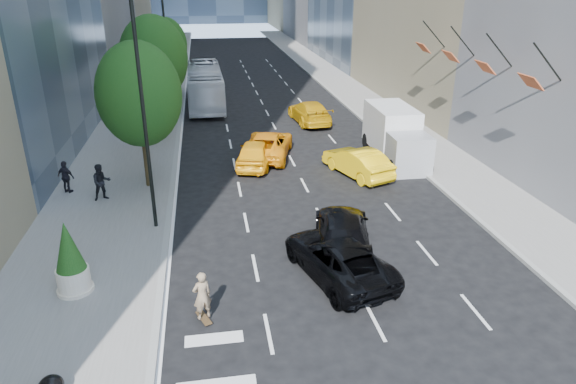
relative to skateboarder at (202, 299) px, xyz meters
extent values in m
plane|color=black|center=(4.50, 3.00, -0.85)|extent=(160.00, 160.00, 0.00)
cube|color=slate|center=(-4.50, 33.00, -0.77)|extent=(6.00, 120.00, 0.15)
cube|color=slate|center=(14.50, 33.00, -0.77)|extent=(4.00, 120.00, 0.15)
cylinder|color=black|center=(-2.00, 7.00, 4.30)|extent=(0.16, 0.16, 10.00)
cylinder|color=black|center=(-2.00, 25.00, 4.30)|extent=(0.16, 0.16, 10.00)
cylinder|color=#2F2412|center=(-2.70, 12.00, 0.88)|extent=(0.30, 0.30, 3.15)
ellipsoid|color=#0F3910|center=(-2.70, 12.00, 4.13)|extent=(4.20, 4.20, 5.25)
cylinder|color=#2F2412|center=(-2.70, 22.00, 0.99)|extent=(0.30, 0.30, 3.38)
ellipsoid|color=#0F3910|center=(-2.70, 22.00, 4.48)|extent=(4.50, 4.50, 5.62)
cylinder|color=#2F2412|center=(-2.70, 35.00, 0.77)|extent=(0.30, 0.30, 2.93)
ellipsoid|color=#0F3910|center=(-2.70, 35.00, 3.79)|extent=(3.90, 3.90, 4.88)
cylinder|color=black|center=(-1.90, 43.00, 1.90)|extent=(0.14, 0.14, 5.20)
imported|color=black|center=(-1.90, 43.00, 3.50)|extent=(2.48, 0.53, 1.00)
cylinder|color=black|center=(15.65, 7.00, 6.00)|extent=(1.75, 0.08, 1.75)
cube|color=#AF4C28|center=(15.00, 7.00, 5.15)|extent=(0.64, 1.30, 0.64)
cylinder|color=black|center=(15.65, 11.00, 6.00)|extent=(1.75, 0.08, 1.75)
cube|color=#AF4C28|center=(15.00, 11.00, 5.15)|extent=(0.64, 1.30, 0.64)
cylinder|color=black|center=(15.65, 15.00, 6.00)|extent=(1.75, 0.08, 1.75)
cube|color=#AF4C28|center=(15.00, 15.00, 5.15)|extent=(0.64, 1.30, 0.64)
cylinder|color=black|center=(15.65, 19.00, 6.00)|extent=(1.75, 0.08, 1.75)
cube|color=#AF4C28|center=(15.00, 19.00, 5.15)|extent=(0.64, 1.30, 0.64)
imported|color=#846D52|center=(0.00, 0.00, 0.00)|extent=(0.72, 0.61, 1.69)
imported|color=black|center=(5.00, 2.00, -0.10)|extent=(3.85, 5.86, 1.50)
imported|color=black|center=(5.70, 4.00, -0.07)|extent=(3.28, 5.70, 1.55)
imported|color=#FFAE0D|center=(3.21, 14.50, -0.06)|extent=(2.91, 4.95, 1.58)
imported|color=yellow|center=(8.70, 12.00, -0.05)|extent=(3.19, 5.10, 1.59)
imported|color=orange|center=(4.16, 16.00, -0.06)|extent=(4.04, 6.16, 1.57)
imported|color=#D2990B|center=(8.32, 23.50, -0.03)|extent=(2.75, 5.82, 1.64)
imported|color=white|center=(0.60, 30.81, 0.84)|extent=(2.93, 12.10, 3.36)
cube|color=silver|center=(11.72, 15.16, 0.94)|extent=(2.41, 4.48, 2.60)
cube|color=gray|center=(11.65, 11.88, 0.26)|extent=(2.26, 1.97, 2.22)
cylinder|color=black|center=(10.63, 11.52, -0.36)|extent=(0.36, 0.97, 0.96)
cylinder|color=black|center=(12.66, 11.47, -0.36)|extent=(0.36, 0.97, 0.96)
cylinder|color=black|center=(10.75, 16.72, -0.36)|extent=(0.36, 0.97, 0.96)
cylinder|color=black|center=(12.77, 16.68, -0.36)|extent=(0.36, 0.97, 0.96)
imported|color=black|center=(-4.77, 10.41, 0.22)|extent=(1.09, 0.97, 1.84)
imported|color=black|center=(-6.70, 11.65, 0.14)|extent=(1.06, 0.83, 1.68)
cylinder|color=beige|center=(-4.43, 2.24, -0.25)|extent=(1.12, 1.12, 0.90)
cone|color=#0F3910|center=(-4.43, 2.24, 1.09)|extent=(1.01, 1.01, 1.79)
camera|label=1|loc=(0.47, -14.07, 9.54)|focal=32.00mm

